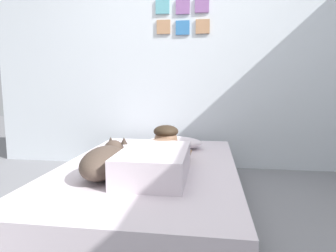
% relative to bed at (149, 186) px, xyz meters
% --- Properties ---
extents(ground_plane, '(12.88, 12.88, 0.00)m').
position_rel_bed_xyz_m(ground_plane, '(0.14, -0.50, -0.17)').
color(ground_plane, gray).
extents(back_wall, '(4.44, 0.12, 2.50)m').
position_rel_bed_xyz_m(back_wall, '(0.14, 1.24, 1.09)').
color(back_wall, silver).
rests_on(back_wall, ground).
extents(bed, '(1.32, 2.07, 0.34)m').
position_rel_bed_xyz_m(bed, '(0.00, 0.00, 0.00)').
color(bed, '#4C4742').
rests_on(bed, ground).
extents(pillow, '(0.52, 0.32, 0.11)m').
position_rel_bed_xyz_m(pillow, '(0.12, 0.59, 0.23)').
color(pillow, silver).
rests_on(pillow, bed).
extents(person_lying, '(0.43, 0.92, 0.27)m').
position_rel_bed_xyz_m(person_lying, '(0.10, -0.15, 0.28)').
color(person_lying, silver).
rests_on(person_lying, bed).
extents(dog, '(0.26, 0.57, 0.21)m').
position_rel_bed_xyz_m(dog, '(-0.22, -0.31, 0.27)').
color(dog, '#4C3D33').
rests_on(dog, bed).
extents(coffee_cup, '(0.12, 0.09, 0.07)m').
position_rel_bed_xyz_m(coffee_cup, '(0.19, 0.37, 0.21)').
color(coffee_cup, '#D84C47').
rests_on(coffee_cup, bed).
extents(cell_phone, '(0.07, 0.14, 0.01)m').
position_rel_bed_xyz_m(cell_phone, '(0.01, -0.26, 0.17)').
color(cell_phone, black).
rests_on(cell_phone, bed).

